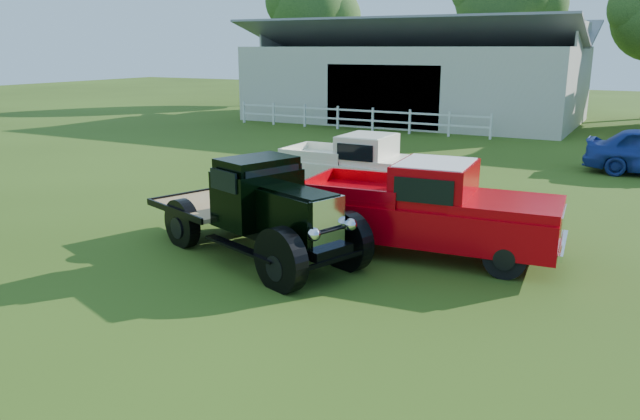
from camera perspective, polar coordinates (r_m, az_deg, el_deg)
The scene contains 8 objects.
ground at distance 11.76m, azimuth -3.68°, elevation -6.14°, with size 120.00×120.00×0.00m, color #2D4310.
shed_left at distance 37.58m, azimuth 8.72°, elevation 12.41°, with size 18.80×10.20×5.60m, color #9D9887, non-canonical shape.
fence_rail at distance 32.60m, azimuth 3.22°, elevation 8.35°, with size 14.20×0.16×1.20m, color white, non-canonical shape.
tree_a at distance 48.58m, azimuth -0.91°, elevation 15.93°, with size 6.30×6.30×10.50m, color #1D3D16, non-canonical shape.
tree_b at distance 44.42m, azimuth 16.37°, elevation 16.13°, with size 6.90×6.90×11.50m, color #1D3D16, non-canonical shape.
vintage_flatbed at distance 12.76m, azimuth -5.97°, elevation 0.31°, with size 5.18×2.05×2.05m, color black, non-canonical shape.
red_pickup at distance 12.99m, azimuth 9.90°, elevation 0.22°, with size 5.38×2.07×1.96m, color #C0010B, non-canonical shape.
white_pickup at distance 17.66m, azimuth 4.01°, elevation 3.93°, with size 4.85×1.88×1.78m, color #F1ECCD, non-canonical shape.
Camera 1 is at (5.91, -9.27, 4.17)m, focal length 35.00 mm.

